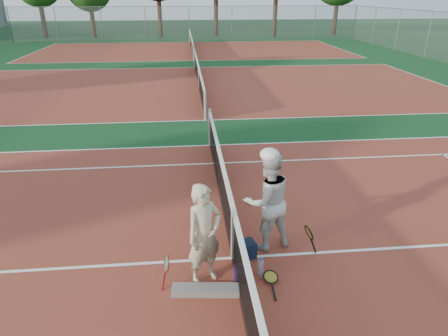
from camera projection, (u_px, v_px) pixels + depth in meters
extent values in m
plane|color=#0F3819|center=(232.00, 258.00, 6.76)|extent=(130.00, 130.00, 0.00)
cube|color=maroon|center=(232.00, 258.00, 6.76)|extent=(23.77, 10.97, 0.01)
cube|color=maroon|center=(199.00, 87.00, 19.05)|extent=(23.77, 10.97, 0.01)
cube|color=maroon|center=(192.00, 50.00, 31.35)|extent=(23.77, 10.97, 0.01)
imported|color=beige|center=(204.00, 235.00, 5.94)|extent=(0.71, 0.66, 1.64)
imported|color=silver|center=(267.00, 201.00, 6.76)|extent=(1.01, 0.88, 1.78)
cube|color=black|center=(244.00, 250.00, 6.74)|extent=(0.42, 0.34, 0.29)
cube|color=#2A112D|center=(243.00, 275.00, 6.18)|extent=(0.28, 0.19, 0.23)
cube|color=slate|center=(206.00, 290.00, 5.96)|extent=(1.03, 0.34, 0.11)
cylinder|color=silver|center=(260.00, 268.00, 6.27)|extent=(0.09, 0.09, 0.30)
cylinder|color=#382314|center=(42.00, 14.00, 38.56)|extent=(0.44, 0.44, 4.42)
cylinder|color=#382314|center=(92.00, 16.00, 39.35)|extent=(0.44, 0.44, 4.00)
cylinder|color=#382314|center=(159.00, 10.00, 39.60)|extent=(0.44, 0.44, 5.13)
cylinder|color=#382314|center=(216.00, 7.00, 40.12)|extent=(0.44, 0.44, 5.57)
cylinder|color=#382314|center=(275.00, 9.00, 40.22)|extent=(0.44, 0.44, 5.17)
cylinder|color=#382314|center=(336.00, 9.00, 41.40)|extent=(0.44, 0.44, 5.07)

